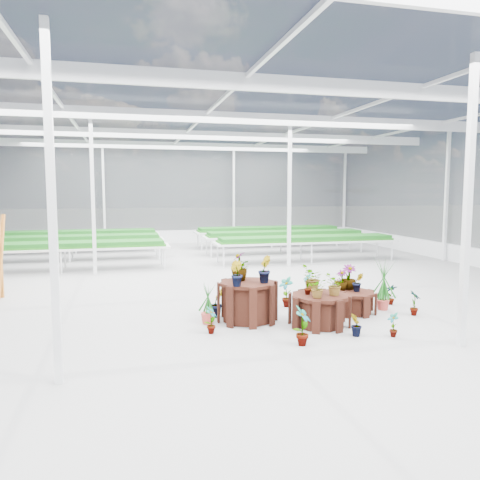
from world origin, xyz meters
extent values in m
plane|color=gray|center=(0.00, 0.00, 0.00)|extent=(24.00, 24.00, 0.00)
cylinder|color=black|center=(0.08, -1.80, 0.38)|extent=(1.19, 1.19, 0.75)
cylinder|color=black|center=(1.28, -2.40, 0.29)|extent=(1.34, 1.34, 0.57)
cylinder|color=black|center=(2.28, -1.70, 0.22)|extent=(1.10, 1.10, 0.43)
imported|color=#145216|center=(-0.05, -1.64, 1.03)|extent=(0.40, 0.40, 0.55)
imported|color=#145216|center=(0.36, -1.94, 1.00)|extent=(0.30, 0.33, 0.51)
imported|color=#145216|center=(0.05, -1.52, 0.94)|extent=(0.45, 0.43, 0.38)
imported|color=#145216|center=(-0.22, -2.13, 0.98)|extent=(0.28, 0.31, 0.46)
imported|color=#145216|center=(1.07, -2.33, 0.77)|extent=(0.17, 0.23, 0.40)
imported|color=#145216|center=(1.50, -2.54, 0.77)|extent=(0.47, 0.47, 0.40)
imported|color=#145216|center=(1.27, -2.08, 0.82)|extent=(0.57, 0.58, 0.49)
imported|color=#145216|center=(1.14, -2.63, 0.75)|extent=(0.40, 0.37, 0.35)
imported|color=#145216|center=(2.13, -1.54, 0.64)|extent=(0.33, 0.33, 0.42)
imported|color=#145216|center=(2.39, -1.74, 0.63)|extent=(0.25, 0.22, 0.39)
imported|color=#145216|center=(2.32, -1.49, 0.69)|extent=(0.35, 0.35, 0.51)
imported|color=#145216|center=(-0.73, -2.41, 0.24)|extent=(0.28, 0.31, 0.48)
imported|color=#145216|center=(-0.43, -1.34, 0.27)|extent=(0.36, 0.38, 0.54)
imported|color=#145216|center=(0.56, -3.38, 0.32)|extent=(0.40, 0.41, 0.64)
imported|color=#145216|center=(1.62, -3.17, 0.20)|extent=(0.26, 0.28, 0.40)
imported|color=#145216|center=(2.22, -3.32, 0.21)|extent=(0.17, 0.23, 0.42)
imported|color=#145216|center=(3.38, -2.22, 0.26)|extent=(0.22, 0.29, 0.51)
imported|color=#145216|center=(3.43, -1.31, 0.23)|extent=(0.26, 0.19, 0.45)
imported|color=#145216|center=(2.33, -0.94, 0.28)|extent=(0.32, 0.32, 0.55)
imported|color=#145216|center=(1.16, -0.93, 0.32)|extent=(0.36, 0.41, 0.64)
imported|color=#145216|center=(0.13, -0.69, 0.27)|extent=(0.42, 0.42, 0.53)
camera|label=1|loc=(-2.14, -10.15, 2.45)|focal=35.00mm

